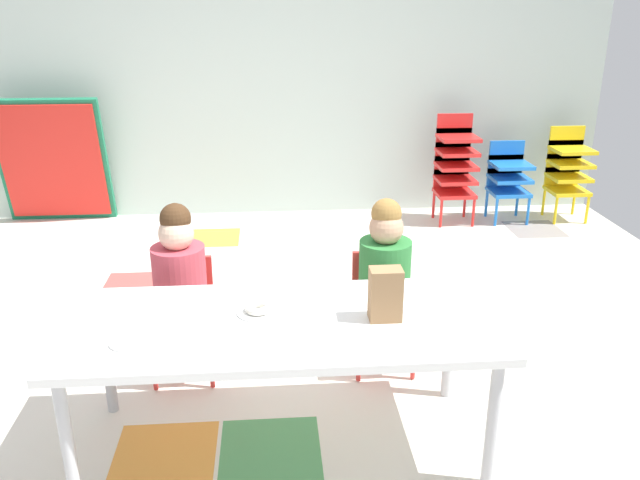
{
  "coord_description": "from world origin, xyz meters",
  "views": [
    {
      "loc": [
        0.03,
        -3.23,
        1.83
      ],
      "look_at": [
        0.24,
        -0.62,
        0.86
      ],
      "focal_mm": 36.55,
      "sensor_mm": 36.0,
      "label": 1
    }
  ],
  "objects_px": {
    "kid_chair_blue_stack": "(508,176)",
    "folded_activity_table": "(53,162)",
    "paper_plate_near_edge": "(258,312)",
    "kid_chair_yellow_stack": "(568,168)",
    "donut_powdered_on_plate": "(258,308)",
    "craft_table": "(282,331)",
    "paper_plate_center_table": "(133,340)",
    "paper_bag_brown": "(385,294)",
    "kid_chair_red_stack": "(455,163)",
    "seated_child_near_camera": "(180,276)",
    "seated_child_middle_seat": "(384,270)"
  },
  "relations": [
    {
      "from": "seated_child_near_camera",
      "to": "paper_plate_center_table",
      "type": "relative_size",
      "value": 5.1
    },
    {
      "from": "seated_child_near_camera",
      "to": "folded_activity_table",
      "type": "relative_size",
      "value": 0.84
    },
    {
      "from": "seated_child_middle_seat",
      "to": "donut_powdered_on_plate",
      "type": "relative_size",
      "value": 8.05
    },
    {
      "from": "donut_powdered_on_plate",
      "to": "folded_activity_table",
      "type": "bearing_deg",
      "value": 119.63
    },
    {
      "from": "kid_chair_blue_stack",
      "to": "donut_powdered_on_plate",
      "type": "relative_size",
      "value": 5.97
    },
    {
      "from": "kid_chair_yellow_stack",
      "to": "paper_plate_near_edge",
      "type": "height_order",
      "value": "kid_chair_yellow_stack"
    },
    {
      "from": "seated_child_near_camera",
      "to": "paper_bag_brown",
      "type": "relative_size",
      "value": 4.17
    },
    {
      "from": "kid_chair_red_stack",
      "to": "paper_plate_center_table",
      "type": "height_order",
      "value": "kid_chair_red_stack"
    },
    {
      "from": "paper_plate_near_edge",
      "to": "donut_powdered_on_plate",
      "type": "xyz_separation_m",
      "value": [
        0.0,
        0.0,
        0.02
      ]
    },
    {
      "from": "craft_table",
      "to": "folded_activity_table",
      "type": "bearing_deg",
      "value": 120.34
    },
    {
      "from": "kid_chair_blue_stack",
      "to": "paper_bag_brown",
      "type": "bearing_deg",
      "value": -118.36
    },
    {
      "from": "seated_child_near_camera",
      "to": "paper_plate_center_table",
      "type": "bearing_deg",
      "value": -96.5
    },
    {
      "from": "donut_powdered_on_plate",
      "to": "seated_child_near_camera",
      "type": "bearing_deg",
      "value": 126.31
    },
    {
      "from": "craft_table",
      "to": "paper_plate_center_table",
      "type": "xyz_separation_m",
      "value": [
        -0.57,
        -0.13,
        0.05
      ]
    },
    {
      "from": "craft_table",
      "to": "paper_bag_brown",
      "type": "relative_size",
      "value": 8.01
    },
    {
      "from": "kid_chair_blue_stack",
      "to": "folded_activity_table",
      "type": "relative_size",
      "value": 0.63
    },
    {
      "from": "donut_powdered_on_plate",
      "to": "paper_plate_center_table",
      "type": "bearing_deg",
      "value": -156.92
    },
    {
      "from": "kid_chair_blue_stack",
      "to": "kid_chair_yellow_stack",
      "type": "relative_size",
      "value": 0.85
    },
    {
      "from": "kid_chair_blue_stack",
      "to": "paper_plate_center_table",
      "type": "bearing_deg",
      "value": -130.08
    },
    {
      "from": "craft_table",
      "to": "folded_activity_table",
      "type": "relative_size",
      "value": 1.62
    },
    {
      "from": "paper_bag_brown",
      "to": "seated_child_near_camera",
      "type": "bearing_deg",
      "value": 145.34
    },
    {
      "from": "folded_activity_table",
      "to": "paper_bag_brown",
      "type": "xyz_separation_m",
      "value": [
        2.28,
        -3.2,
        0.18
      ]
    },
    {
      "from": "kid_chair_yellow_stack",
      "to": "donut_powdered_on_plate",
      "type": "distance_m",
      "value": 3.91
    },
    {
      "from": "kid_chair_blue_stack",
      "to": "folded_activity_table",
      "type": "bearing_deg",
      "value": 176.65
    },
    {
      "from": "craft_table",
      "to": "kid_chair_red_stack",
      "type": "relative_size",
      "value": 1.92
    },
    {
      "from": "seated_child_middle_seat",
      "to": "seated_child_near_camera",
      "type": "bearing_deg",
      "value": 180.0
    },
    {
      "from": "seated_child_near_camera",
      "to": "craft_table",
      "type": "bearing_deg",
      "value": -51.29
    },
    {
      "from": "donut_powdered_on_plate",
      "to": "kid_chair_yellow_stack",
      "type": "bearing_deg",
      "value": 47.47
    },
    {
      "from": "kid_chair_red_stack",
      "to": "kid_chair_blue_stack",
      "type": "distance_m",
      "value": 0.49
    },
    {
      "from": "kid_chair_blue_stack",
      "to": "paper_plate_center_table",
      "type": "relative_size",
      "value": 3.78
    },
    {
      "from": "kid_chair_blue_stack",
      "to": "folded_activity_table",
      "type": "height_order",
      "value": "folded_activity_table"
    },
    {
      "from": "paper_plate_near_edge",
      "to": "kid_chair_blue_stack",
      "type": "bearing_deg",
      "value": 53.66
    },
    {
      "from": "craft_table",
      "to": "kid_chair_blue_stack",
      "type": "relative_size",
      "value": 2.59
    },
    {
      "from": "seated_child_near_camera",
      "to": "paper_plate_near_edge",
      "type": "height_order",
      "value": "seated_child_near_camera"
    },
    {
      "from": "folded_activity_table",
      "to": "paper_bag_brown",
      "type": "distance_m",
      "value": 3.93
    },
    {
      "from": "folded_activity_table",
      "to": "kid_chair_red_stack",
      "type": "bearing_deg",
      "value": -3.8
    },
    {
      "from": "craft_table",
      "to": "seated_child_middle_seat",
      "type": "distance_m",
      "value": 0.8
    },
    {
      "from": "kid_chair_yellow_stack",
      "to": "donut_powdered_on_plate",
      "type": "height_order",
      "value": "kid_chair_yellow_stack"
    },
    {
      "from": "seated_child_middle_seat",
      "to": "kid_chair_blue_stack",
      "type": "height_order",
      "value": "seated_child_middle_seat"
    },
    {
      "from": "craft_table",
      "to": "kid_chair_yellow_stack",
      "type": "height_order",
      "value": "kid_chair_yellow_stack"
    },
    {
      "from": "paper_plate_near_edge",
      "to": "donut_powdered_on_plate",
      "type": "relative_size",
      "value": 1.58
    },
    {
      "from": "kid_chair_yellow_stack",
      "to": "paper_plate_center_table",
      "type": "distance_m",
      "value": 4.38
    },
    {
      "from": "kid_chair_yellow_stack",
      "to": "paper_plate_near_edge",
      "type": "distance_m",
      "value": 3.91
    },
    {
      "from": "craft_table",
      "to": "paper_plate_center_table",
      "type": "height_order",
      "value": "paper_plate_center_table"
    },
    {
      "from": "paper_plate_center_table",
      "to": "seated_child_middle_seat",
      "type": "bearing_deg",
      "value": 33.79
    },
    {
      "from": "paper_bag_brown",
      "to": "donut_powdered_on_plate",
      "type": "height_order",
      "value": "paper_bag_brown"
    },
    {
      "from": "paper_plate_center_table",
      "to": "kid_chair_red_stack",
      "type": "bearing_deg",
      "value": 55.55
    },
    {
      "from": "kid_chair_yellow_stack",
      "to": "paper_plate_center_table",
      "type": "height_order",
      "value": "kid_chair_yellow_stack"
    },
    {
      "from": "craft_table",
      "to": "paper_plate_near_edge",
      "type": "xyz_separation_m",
      "value": [
        -0.09,
        0.07,
        0.05
      ]
    },
    {
      "from": "paper_plate_center_table",
      "to": "kid_chair_yellow_stack",
      "type": "bearing_deg",
      "value": 44.68
    }
  ]
}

